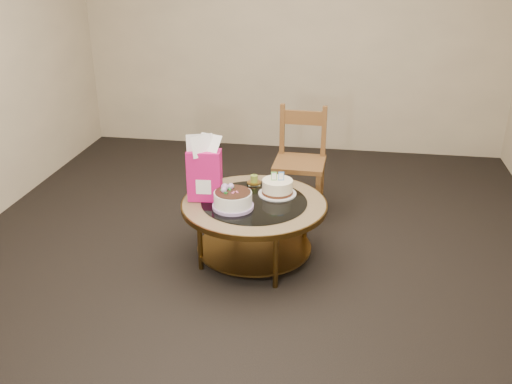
% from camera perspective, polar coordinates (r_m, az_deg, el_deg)
% --- Properties ---
extents(ground, '(5.00, 5.00, 0.00)m').
position_cam_1_polar(ground, '(4.18, -0.18, -6.65)').
color(ground, black).
rests_on(ground, ground).
extents(room_walls, '(4.52, 5.02, 2.61)m').
position_cam_1_polar(room_walls, '(3.65, -0.21, 14.72)').
color(room_walls, tan).
rests_on(room_walls, ground).
extents(coffee_table, '(1.02, 1.02, 0.46)m').
position_cam_1_polar(coffee_table, '(4.00, -0.18, -1.98)').
color(coffee_table, brown).
rests_on(coffee_table, ground).
extents(decorated_cake, '(0.28, 0.28, 0.16)m').
position_cam_1_polar(decorated_cake, '(3.85, -2.34, -0.85)').
color(decorated_cake, '#AB8BC4').
rests_on(decorated_cake, coffee_table).
extents(cream_cake, '(0.27, 0.27, 0.17)m').
position_cam_1_polar(cream_cake, '(4.06, 2.16, 0.46)').
color(cream_cake, silver).
rests_on(cream_cake, coffee_table).
extents(gift_bag, '(0.24, 0.18, 0.46)m').
position_cam_1_polar(gift_bag, '(3.94, -5.19, 2.37)').
color(gift_bag, '#C31254').
rests_on(gift_bag, coffee_table).
extents(pillar_candle, '(0.11, 0.11, 0.08)m').
position_cam_1_polar(pillar_candle, '(4.24, -0.19, 1.11)').
color(pillar_candle, tan).
rests_on(pillar_candle, coffee_table).
extents(dining_chair, '(0.42, 0.42, 0.89)m').
position_cam_1_polar(dining_chair, '(4.75, 4.43, 3.13)').
color(dining_chair, brown).
rests_on(dining_chair, ground).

